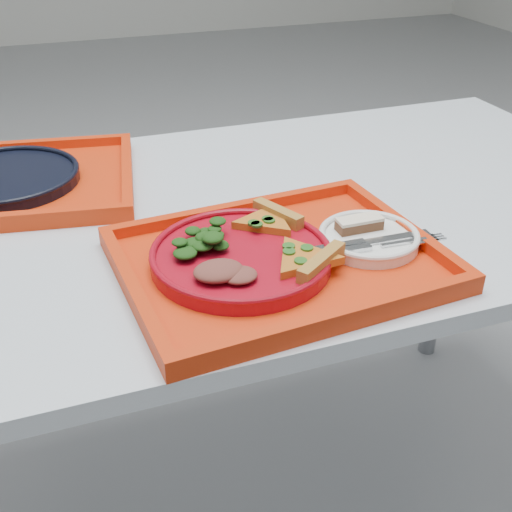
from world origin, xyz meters
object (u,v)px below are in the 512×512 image
(tray_main, at_px, (279,264))
(dessert_bar, at_px, (359,224))
(dinner_plate, at_px, (241,258))
(navy_plate, at_px, (6,179))
(tray_far, at_px, (8,186))

(tray_main, relative_size, dessert_bar, 6.36)
(dinner_plate, height_order, navy_plate, dinner_plate)
(tray_far, xyz_separation_m, dessert_bar, (0.51, -0.40, 0.03))
(dinner_plate, bearing_deg, tray_main, -10.30)
(dinner_plate, bearing_deg, dessert_bar, 3.97)
(dessert_bar, bearing_deg, dinner_plate, -176.00)
(tray_far, distance_m, dessert_bar, 0.64)
(dinner_plate, height_order, dessert_bar, dessert_bar)
(dinner_plate, distance_m, navy_plate, 0.52)
(tray_main, distance_m, dessert_bar, 0.15)
(tray_main, bearing_deg, dinner_plate, 165.41)
(navy_plate, relative_size, dessert_bar, 3.68)
(dessert_bar, bearing_deg, tray_main, -170.43)
(tray_main, bearing_deg, tray_far, 126.91)
(tray_far, relative_size, dinner_plate, 1.73)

